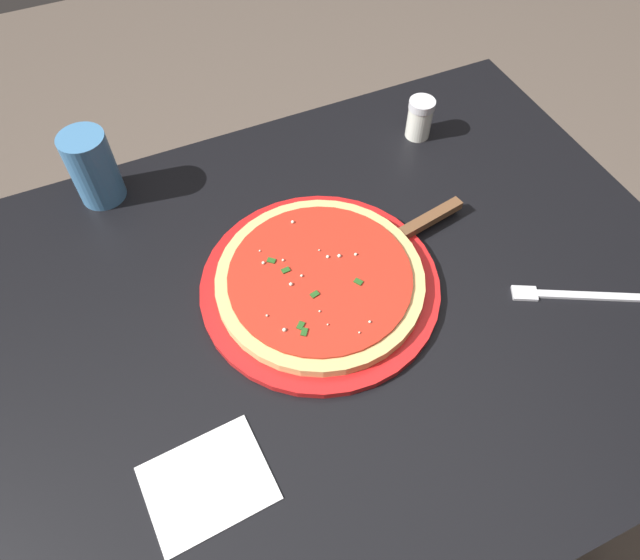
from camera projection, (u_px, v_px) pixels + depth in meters
The scene contains 9 objects.
ground_plane at pixel (322, 467), 1.42m from camera, with size 5.00×5.00×0.00m, color brown.
restaurant_table at pixel (323, 349), 0.93m from camera, with size 1.13×0.83×0.73m.
serving_plate at pixel (320, 286), 0.84m from camera, with size 0.35×0.35×0.01m, color red.
pizza at pixel (320, 279), 0.83m from camera, with size 0.30×0.30×0.02m.
pizza_server at pixel (408, 232), 0.89m from camera, with size 0.22×0.09×0.01m.
cup_tall_drink at pixel (93, 168), 0.90m from camera, with size 0.07×0.07×0.12m, color teal.
napkin_folded_right at pixel (208, 483), 0.68m from camera, with size 0.14×0.12×0.00m, color white.
fork at pixel (568, 295), 0.83m from camera, with size 0.17×0.10×0.00m.
parmesan_shaker at pixel (420, 118), 1.01m from camera, with size 0.05×0.05×0.07m.
Camera 1 is at (-0.19, -0.41, 1.43)m, focal length 32.09 mm.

